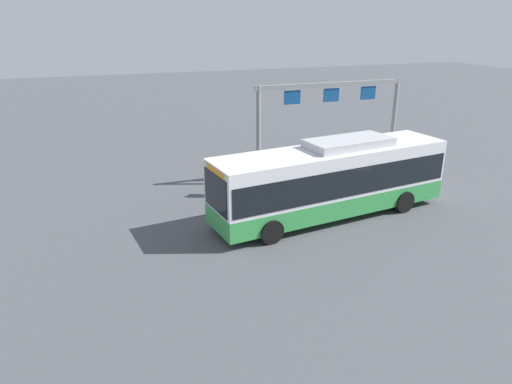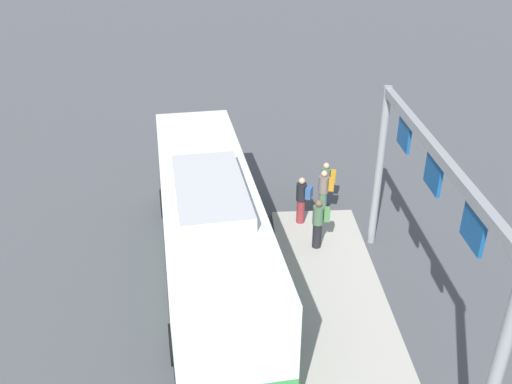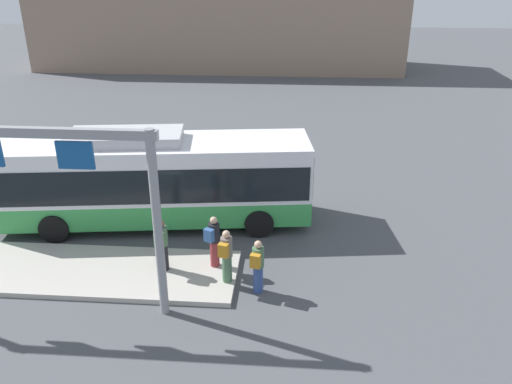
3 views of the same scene
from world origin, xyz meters
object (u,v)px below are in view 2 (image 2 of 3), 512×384
Objects in this scene: person_waiting_mid at (302,199)px; person_boarding at (324,191)px; person_waiting_near at (326,183)px; person_waiting_far at (319,222)px; bus_main at (209,223)px.

person_boarding is at bearing -123.12° from person_waiting_mid.
person_waiting_near is 2.99m from person_waiting_far.
bus_main is at bearing 58.14° from person_waiting_near.
person_boarding is 1.00× the size of person_waiting_near.
person_waiting_far is at bearing 89.33° from person_boarding.
bus_main is 4.01m from person_waiting_mid.
person_waiting_near is 1.00× the size of person_waiting_mid.
person_waiting_far is at bearing 89.60° from person_waiting_near.
person_boarding is 1.00× the size of person_waiting_far.
person_boarding is at bearing -99.55° from person_waiting_far.
bus_main is 3.56m from person_waiting_far.
bus_main is 6.69× the size of person_waiting_far.
person_waiting_mid is at bearing 44.05° from person_boarding.
person_waiting_far is (1.08, -3.31, -0.76)m from bus_main.
bus_main is at bearing 66.69° from person_waiting_mid.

